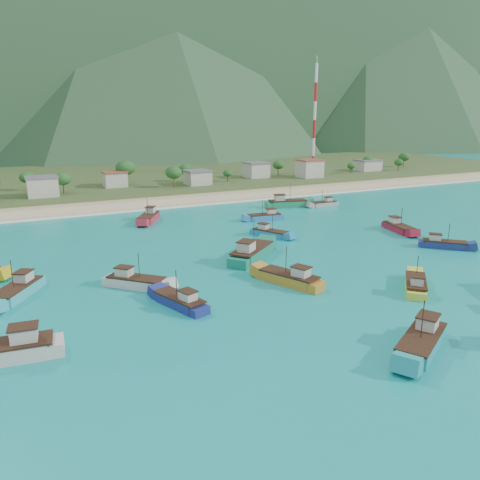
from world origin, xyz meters
name	(u,v)px	position (x,y,z in m)	size (l,w,h in m)	color
ground	(283,285)	(0.00, 0.00, 0.00)	(600.00, 600.00, 0.00)	#0C7A8B
beach	(148,203)	(0.00, 79.00, 0.00)	(400.00, 18.00, 1.20)	beige
land	(108,179)	(0.00, 140.00, 0.00)	(400.00, 110.00, 2.40)	#385123
surf_line	(157,209)	(0.00, 69.50, 0.00)	(400.00, 2.50, 0.08)	white
mountains	(14,14)	(-18.31, 403.81, 106.83)	(1520.00, 440.00, 260.00)	slate
village	(161,178)	(11.45, 102.78, 4.43)	(208.46, 29.42, 6.68)	beige
vegetation	(95,179)	(-11.46, 102.47, 5.28)	(274.69, 25.54, 9.18)	#235623
radio_tower	(315,120)	(80.57, 108.00, 24.02)	(1.20, 1.20, 44.84)	red
boat_0	(135,283)	(-21.22, 9.79, 0.72)	(9.48, 9.42, 6.10)	beige
boat_1	(270,234)	(13.55, 28.07, 0.58)	(6.49, 9.33, 5.37)	teal
boat_2	(324,204)	(45.60, 51.74, 0.56)	(8.84, 2.62, 5.22)	#A69E97
boat_4	(149,218)	(-6.50, 54.75, 0.80)	(8.40, 11.23, 6.55)	#A92635
boat_8	(180,302)	(-17.49, -0.77, 0.64)	(5.82, 10.00, 5.67)	navy
boat_9	(4,352)	(-39.88, -6.32, 0.91)	(12.45, 4.90, 7.17)	beige
boat_11	(265,217)	(20.87, 43.35, 0.62)	(9.69, 3.83, 5.58)	#2E74B5
boat_12	(422,343)	(3.38, -24.98, 0.83)	(11.58, 8.54, 6.73)	teal
boat_13	(416,286)	(17.42, -10.67, 0.64)	(8.75, 8.86, 5.68)	gold
boat_15	(252,254)	(2.02, 14.72, 1.04)	(12.79, 11.45, 7.86)	#137459
boat_16	(290,279)	(1.29, 0.10, 0.79)	(7.37, 11.42, 6.52)	#B37823
boat_18	(399,228)	(42.68, 18.69, 0.71)	(5.26, 10.69, 6.07)	maroon
boat_22	(287,204)	(35.03, 55.54, 0.93)	(12.80, 6.32, 7.26)	#1F8153
boat_23	(18,292)	(-37.95, 13.53, 0.77)	(8.40, 10.89, 6.39)	teal
boat_25	(444,245)	(40.66, 4.19, 0.61)	(8.60, 8.56, 5.53)	navy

